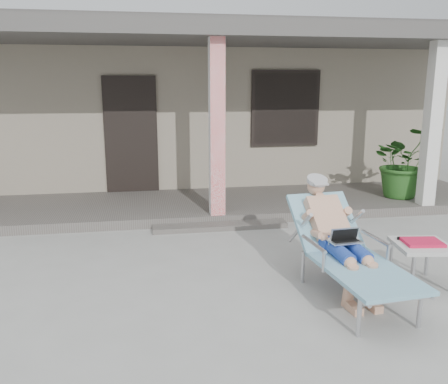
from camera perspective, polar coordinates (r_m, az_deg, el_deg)
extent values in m
plane|color=#9E9E99|center=(5.38, 2.76, -10.23)|extent=(60.00, 60.00, 0.00)
cube|color=gray|center=(11.39, -4.27, 9.80)|extent=(10.00, 5.00, 3.00)
cube|color=#474442|center=(11.42, -4.42, 18.09)|extent=(10.40, 5.40, 0.30)
cube|color=black|center=(8.84, -11.11, 6.76)|extent=(0.95, 0.06, 2.10)
cube|color=black|center=(9.20, 7.39, 9.93)|extent=(1.20, 0.06, 1.30)
cube|color=black|center=(9.20, 7.40, 9.93)|extent=(1.32, 0.05, 1.42)
cube|color=#605B56|center=(8.16, -1.75, -1.55)|extent=(10.00, 2.00, 0.15)
cube|color=red|center=(7.09, -0.86, 7.60)|extent=(0.22, 0.22, 2.61)
cube|color=silver|center=(8.37, 23.76, 7.33)|extent=(0.22, 0.22, 2.61)
cube|color=#474442|center=(7.94, -1.89, 18.46)|extent=(10.00, 2.30, 0.24)
cube|color=#605B56|center=(7.07, -0.45, -4.14)|extent=(2.00, 0.30, 0.07)
cylinder|color=#B7B7BC|center=(4.31, 15.94, -14.31)|extent=(0.04, 0.04, 0.35)
cylinder|color=#B7B7BC|center=(4.62, 22.49, -12.91)|extent=(0.04, 0.04, 0.35)
cylinder|color=#B7B7BC|center=(5.25, 9.48, -8.89)|extent=(0.04, 0.04, 0.35)
cylinder|color=#B7B7BC|center=(5.51, 15.20, -8.13)|extent=(0.04, 0.04, 0.35)
cube|color=#B7B7BC|center=(4.71, 16.58, -9.38)|extent=(0.69, 1.21, 0.03)
cube|color=#80C6C5|center=(4.70, 16.59, -9.12)|extent=(0.79, 1.26, 0.04)
cube|color=#B7B7BC|center=(5.34, 12.06, -3.91)|extent=(0.64, 0.60, 0.47)
cube|color=#80C6C5|center=(5.33, 12.08, -3.57)|extent=(0.74, 0.68, 0.53)
cylinder|color=#A2A2A4|center=(5.47, 11.01, 1.47)|extent=(0.25, 0.25, 0.12)
cube|color=silver|center=(4.98, 14.27, -5.71)|extent=(0.34, 0.25, 0.22)
cube|color=beige|center=(5.45, 22.73, -5.97)|extent=(0.62, 0.62, 0.04)
cylinder|color=#B7B7BC|center=(5.24, 21.73, -9.33)|extent=(0.04, 0.04, 0.42)
cylinder|color=#B7B7BC|center=(5.59, 19.39, -7.73)|extent=(0.04, 0.04, 0.42)
cylinder|color=#B7B7BC|center=(5.82, 23.23, -7.27)|extent=(0.04, 0.04, 0.42)
cube|color=red|center=(5.44, 22.76, -5.58)|extent=(0.42, 0.34, 0.03)
cube|color=black|center=(5.56, 21.98, -5.20)|extent=(0.39, 0.08, 0.04)
imported|color=#26591E|center=(8.87, 20.84, 3.38)|extent=(1.25, 1.12, 1.24)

